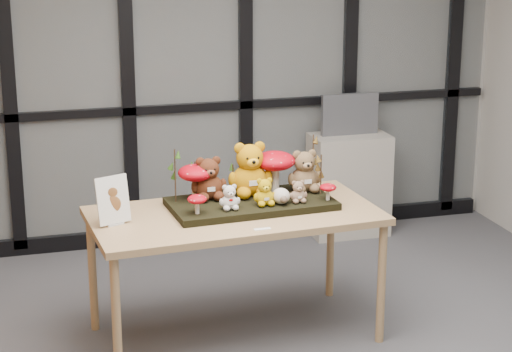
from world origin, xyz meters
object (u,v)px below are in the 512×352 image
object	(u,v)px
display_table	(234,223)
plush_cream_hedgehog	(281,195)
bear_white_bow	(229,196)
bear_brown_medium	(208,176)
diorama_tray	(251,204)
mushroom_back_left	(196,180)
mushroom_back_right	(275,170)
bear_small_yellow	(264,190)
bear_beige_small	(298,190)
bear_tan_back	(304,168)
monitor	(350,114)
mushroom_front_left	(197,203)
sign_holder	(113,203)
mushroom_front_right	(328,191)
bear_pooh_yellow	(250,166)
cabinet	(349,185)

from	to	relation	value
display_table	plush_cream_hedgehog	bearing A→B (deg)	-11.88
bear_white_bow	bear_brown_medium	bearing A→B (deg)	102.98
diorama_tray	plush_cream_hedgehog	xyz separation A→B (m)	(0.15, -0.11, 0.07)
display_table	mushroom_back_left	world-z (taller)	mushroom_back_left
diorama_tray	bear_brown_medium	distance (m)	0.30
diorama_tray	mushroom_back_right	xyz separation A→B (m)	(0.19, 0.14, 0.16)
bear_small_yellow	bear_beige_small	bearing A→B (deg)	-3.87
bear_tan_back	monitor	bearing A→B (deg)	55.12
mushroom_front_left	sign_holder	bearing A→B (deg)	172.67
mushroom_front_left	mushroom_front_right	bearing A→B (deg)	3.04
bear_pooh_yellow	monitor	world-z (taller)	bear_pooh_yellow
bear_tan_back	bear_beige_small	bearing A→B (deg)	-121.14
diorama_tray	mushroom_front_right	size ratio (longest dim) A/B	8.73
bear_brown_medium	mushroom_front_right	distance (m)	0.72
bear_beige_small	mushroom_back_left	xyz separation A→B (m)	(-0.57, 0.22, 0.04)
bear_brown_medium	bear_beige_small	distance (m)	0.54
bear_white_bow	mushroom_front_right	bearing A→B (deg)	-2.70
bear_white_bow	plush_cream_hedgehog	bearing A→B (deg)	-0.80
bear_small_yellow	bear_white_bow	xyz separation A→B (m)	(-0.22, -0.02, -0.01)
bear_pooh_yellow	plush_cream_hedgehog	distance (m)	0.29
display_table	bear_white_bow	world-z (taller)	bear_white_bow
mushroom_front_right	mushroom_front_left	bearing A→B (deg)	-176.96
diorama_tray	bear_small_yellow	xyz separation A→B (m)	(0.05, -0.10, 0.11)
display_table	bear_small_yellow	bearing A→B (deg)	-14.69
mushroom_front_left	display_table	bearing A→B (deg)	19.83
bear_beige_small	cabinet	xyz separation A→B (m)	(0.95, 1.59, -0.50)
bear_pooh_yellow	mushroom_front_left	world-z (taller)	bear_pooh_yellow
mushroom_back_left	display_table	bearing A→B (deg)	-44.67
bear_beige_small	cabinet	world-z (taller)	bear_beige_small
mushroom_back_left	mushroom_front_right	size ratio (longest dim) A/B	2.10
mushroom_back_right	mushroom_front_left	xyz separation A→B (m)	(-0.55, -0.30, -0.08)
bear_white_bow	sign_holder	xyz separation A→B (m)	(-0.66, 0.03, 0.01)
bear_small_yellow	bear_beige_small	distance (m)	0.21
sign_holder	monitor	bearing A→B (deg)	17.49
display_table	bear_pooh_yellow	distance (m)	0.37
diorama_tray	bear_white_bow	world-z (taller)	bear_white_bow
monitor	diorama_tray	bearing A→B (deg)	-128.87
sign_holder	bear_tan_back	bearing A→B (deg)	-11.02
sign_holder	bear_beige_small	bearing A→B (deg)	-21.00
display_table	bear_beige_small	distance (m)	0.42
bear_white_bow	mushroom_back_left	world-z (taller)	mushroom_back_left
mushroom_back_left	diorama_tray	bearing A→B (deg)	-20.50
mushroom_front_right	diorama_tray	bearing A→B (deg)	165.43
cabinet	monitor	distance (m)	0.56
bear_tan_back	bear_white_bow	xyz separation A→B (m)	(-0.53, -0.23, -0.06)
plush_cream_hedgehog	cabinet	distance (m)	1.97
mushroom_back_right	sign_holder	xyz separation A→B (m)	(-1.02, -0.24, -0.05)
bear_tan_back	mushroom_back_left	distance (m)	0.68
sign_holder	monitor	xyz separation A→B (m)	(2.04, 1.60, 0.05)
bear_small_yellow	bear_white_bow	world-z (taller)	bear_small_yellow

